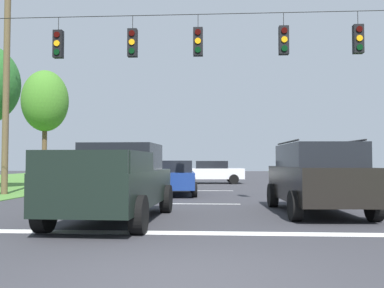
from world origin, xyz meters
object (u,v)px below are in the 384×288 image
(pickup_truck, at_px, (116,182))
(tree_roadside_far_right, at_px, (45,101))
(distant_car_crossing_white, at_px, (211,172))
(distant_car_oncoming, at_px, (173,177))
(utility_pole_near_left, at_px, (7,67))
(suv_black, at_px, (317,176))
(overhead_signal_span, at_px, (208,86))

(pickup_truck, bearing_deg, tree_roadside_far_right, 116.87)
(pickup_truck, distance_m, tree_roadside_far_right, 24.49)
(distant_car_crossing_white, height_order, distant_car_oncoming, same)
(distant_car_oncoming, relative_size, utility_pole_near_left, 0.39)
(distant_car_oncoming, bearing_deg, tree_roadside_far_right, 131.12)
(distant_car_crossing_white, bearing_deg, tree_roadside_far_right, 165.57)
(suv_black, distance_m, distant_car_oncoming, 8.09)
(pickup_truck, height_order, tree_roadside_far_right, tree_roadside_far_right)
(utility_pole_near_left, bearing_deg, pickup_truck, -48.33)
(tree_roadside_far_right, bearing_deg, distant_car_oncoming, -48.88)
(overhead_signal_span, relative_size, suv_black, 3.52)
(suv_black, bearing_deg, overhead_signal_span, 150.65)
(pickup_truck, bearing_deg, overhead_signal_span, 57.50)
(pickup_truck, bearing_deg, distant_car_crossing_white, 83.19)
(pickup_truck, relative_size, distant_car_oncoming, 1.23)
(suv_black, relative_size, tree_roadside_far_right, 0.57)
(suv_black, bearing_deg, distant_car_oncoming, 126.37)
(distant_car_crossing_white, bearing_deg, pickup_truck, -96.81)
(distant_car_oncoming, relative_size, tree_roadside_far_right, 0.52)
(overhead_signal_span, bearing_deg, suv_black, -29.35)
(overhead_signal_span, distance_m, tree_roadside_far_right, 22.20)
(overhead_signal_span, distance_m, distant_car_oncoming, 5.99)
(pickup_truck, relative_size, utility_pole_near_left, 0.48)
(tree_roadside_far_right, bearing_deg, utility_pole_near_left, -74.01)
(utility_pole_near_left, bearing_deg, distant_car_oncoming, 3.82)
(overhead_signal_span, bearing_deg, pickup_truck, -122.50)
(distant_car_oncoming, bearing_deg, suv_black, -53.63)
(overhead_signal_span, xyz_separation_m, suv_black, (3.13, -1.76, -2.96))
(overhead_signal_span, relative_size, distant_car_oncoming, 3.87)
(distant_car_crossing_white, xyz_separation_m, tree_roadside_far_right, (-12.97, 3.34, 5.37))
(distant_car_crossing_white, relative_size, utility_pole_near_left, 0.38)
(pickup_truck, distance_m, utility_pole_near_left, 11.47)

